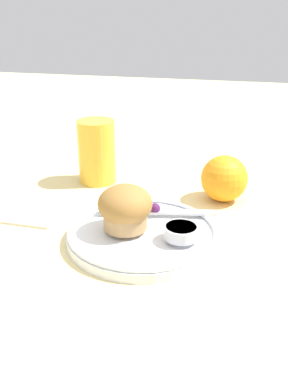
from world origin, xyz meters
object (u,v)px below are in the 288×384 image
object	(u,v)px
butter_knife	(156,212)
orange_fruit	(224,179)
muffin	(125,208)
juice_glass	(97,152)

from	to	relation	value
butter_knife	orange_fruit	distance (m)	0.15
butter_knife	orange_fruit	bearing A→B (deg)	40.44
muffin	juice_glass	xyz separation A→B (m)	(-0.12, 0.21, 0.01)
muffin	juice_glass	bearing A→B (deg)	119.64
butter_knife	juice_glass	distance (m)	0.21
muffin	orange_fruit	size ratio (longest dim) A/B	0.97
butter_knife	muffin	bearing A→B (deg)	-130.90
orange_fruit	juice_glass	world-z (taller)	juice_glass
butter_knife	juice_glass	size ratio (longest dim) A/B	1.53
muffin	orange_fruit	distance (m)	0.22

